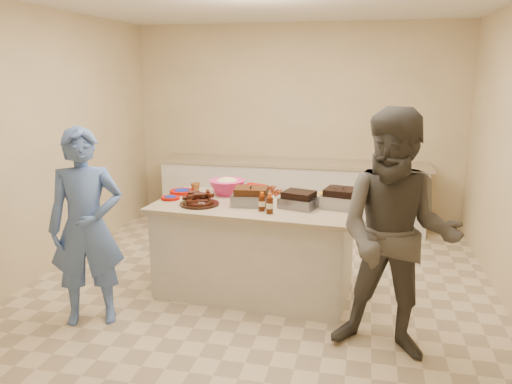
% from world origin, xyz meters
% --- Properties ---
extents(room, '(4.50, 5.00, 2.70)m').
position_xyz_m(room, '(0.00, 0.00, 0.00)').
color(room, beige).
rests_on(room, ground).
extents(back_counter, '(3.60, 0.64, 0.90)m').
position_xyz_m(back_counter, '(0.00, 2.20, 0.45)').
color(back_counter, silver).
rests_on(back_counter, ground).
extents(island, '(1.92, 1.11, 0.87)m').
position_xyz_m(island, '(-0.02, 0.01, 0.00)').
color(island, silver).
rests_on(island, ground).
extents(rib_platter, '(0.38, 0.38, 0.15)m').
position_xyz_m(rib_platter, '(-0.51, -0.13, 0.87)').
color(rib_platter, '#391108').
rests_on(rib_platter, island).
extents(pulled_pork_tray, '(0.37, 0.30, 0.10)m').
position_xyz_m(pulled_pork_tray, '(-0.04, -0.03, 0.87)').
color(pulled_pork_tray, '#47230F').
rests_on(pulled_pork_tray, island).
extents(brisket_tray, '(0.37, 0.33, 0.09)m').
position_xyz_m(brisket_tray, '(0.40, -0.03, 0.87)').
color(brisket_tray, black).
rests_on(brisket_tray, island).
extents(roasting_pan, '(0.35, 0.35, 0.12)m').
position_xyz_m(roasting_pan, '(0.76, 0.06, 0.87)').
color(roasting_pan, gray).
rests_on(roasting_pan, island).
extents(coleslaw_bowl, '(0.39, 0.39, 0.25)m').
position_xyz_m(coleslaw_bowl, '(-0.37, 0.31, 0.87)').
color(coleslaw_bowl, '#D2246D').
rests_on(coleslaw_bowl, island).
extents(sausage_plate, '(0.32, 0.32, 0.04)m').
position_xyz_m(sausage_plate, '(0.07, 0.40, 0.87)').
color(sausage_plate, silver).
rests_on(sausage_plate, island).
extents(mac_cheese_dish, '(0.33, 0.28, 0.08)m').
position_xyz_m(mac_cheese_dish, '(0.68, 0.30, 0.87)').
color(mac_cheese_dish, gold).
rests_on(mac_cheese_dish, island).
extents(bbq_bottle_a, '(0.06, 0.06, 0.17)m').
position_xyz_m(bbq_bottle_a, '(0.09, -0.21, 0.87)').
color(bbq_bottle_a, '#3B1606').
rests_on(bbq_bottle_a, island).
extents(bbq_bottle_b, '(0.06, 0.06, 0.18)m').
position_xyz_m(bbq_bottle_b, '(0.18, -0.27, 0.87)').
color(bbq_bottle_b, '#3B1606').
rests_on(bbq_bottle_b, island).
extents(mustard_bottle, '(0.04, 0.04, 0.11)m').
position_xyz_m(mustard_bottle, '(-0.22, 0.14, 0.87)').
color(mustard_bottle, '#FAAE01').
rests_on(mustard_bottle, island).
extents(sauce_bowl, '(0.14, 0.05, 0.14)m').
position_xyz_m(sauce_bowl, '(-0.04, 0.16, 0.87)').
color(sauce_bowl, silver).
rests_on(sauce_bowl, island).
extents(plate_stack_large, '(0.26, 0.26, 0.03)m').
position_xyz_m(plate_stack_large, '(-0.83, 0.26, 0.87)').
color(plate_stack_large, '#940901').
rests_on(plate_stack_large, island).
extents(plate_stack_small, '(0.19, 0.19, 0.02)m').
position_xyz_m(plate_stack_small, '(-0.85, 0.00, 0.87)').
color(plate_stack_small, '#940901').
rests_on(plate_stack_small, island).
extents(plastic_cup, '(0.11, 0.10, 0.10)m').
position_xyz_m(plastic_cup, '(-0.71, 0.33, 0.87)').
color(plastic_cup, brown).
rests_on(plastic_cup, island).
extents(basket_stack, '(0.23, 0.20, 0.09)m').
position_xyz_m(basket_stack, '(-0.10, 0.38, 0.87)').
color(basket_stack, '#940901').
rests_on(basket_stack, island).
extents(guest_blue, '(1.19, 1.75, 0.39)m').
position_xyz_m(guest_blue, '(-1.24, -0.84, 0.00)').
color(guest_blue, '#4D6FBB').
rests_on(guest_blue, ground).
extents(guest_gray, '(1.21, 1.97, 0.70)m').
position_xyz_m(guest_gray, '(1.21, -0.81, 0.00)').
color(guest_gray, '#55514D').
rests_on(guest_gray, ground).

